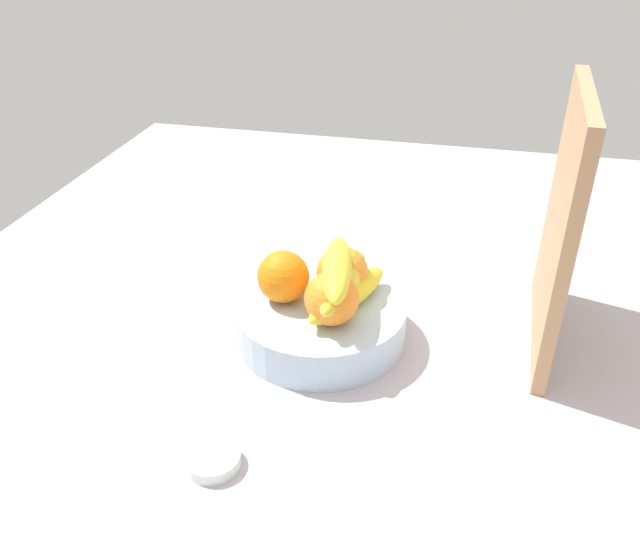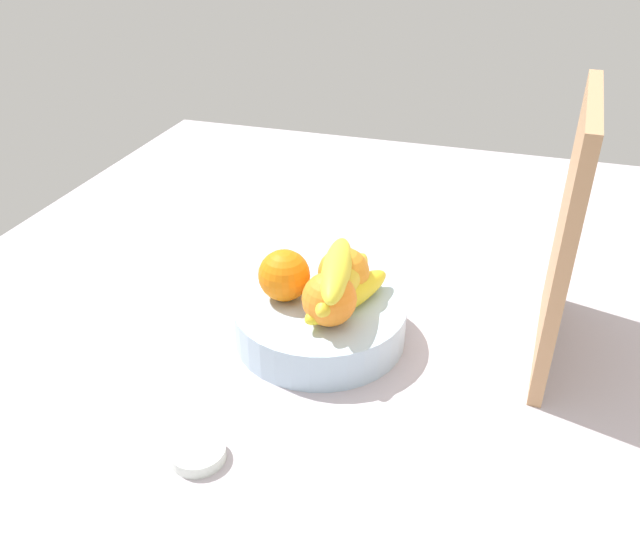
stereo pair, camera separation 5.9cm
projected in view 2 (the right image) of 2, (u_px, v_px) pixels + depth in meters
The scene contains 8 objects.
ground_plane at pixel (331, 360), 94.87cm from camera, with size 180.00×140.00×3.00cm, color #B5ACB5.
fruit_bowl at pixel (320, 321), 95.45cm from camera, with size 24.80×24.80×5.89cm, color silver.
orange_front_left at pixel (284, 275), 93.44cm from camera, with size 7.47×7.47×7.47cm, color orange.
orange_front_right at pixel (326, 298), 88.28cm from camera, with size 7.47×7.47×7.47cm, color orange.
orange_center at pixel (344, 273), 93.96cm from camera, with size 7.47×7.47×7.47cm, color orange.
banana_bunch at pixel (343, 283), 90.75cm from camera, with size 17.83×10.76×8.40cm.
cutting_board at pixel (566, 234), 86.05cm from camera, with size 28.00×1.80×36.00cm, color tan.
jar_lid at pixel (198, 453), 76.29cm from camera, with size 6.51×6.51×1.55cm, color white.
Camera 2 is at (72.13, 20.91, 57.63)cm, focal length 36.92 mm.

